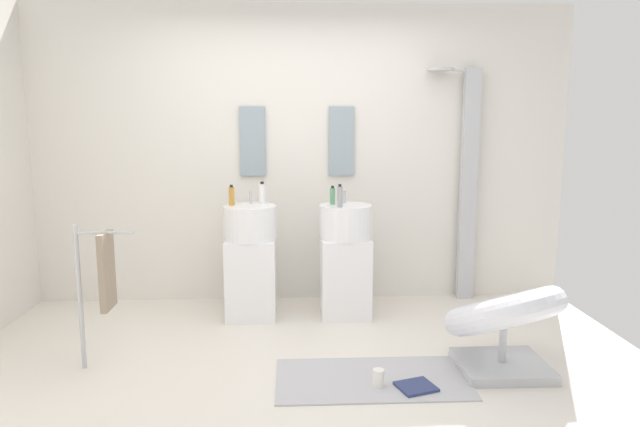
% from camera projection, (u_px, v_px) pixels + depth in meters
% --- Properties ---
extents(ground_plane, '(4.80, 3.60, 0.04)m').
position_uv_depth(ground_plane, '(301.00, 377.00, 3.60)').
color(ground_plane, silver).
extents(rear_partition, '(4.80, 0.10, 2.60)m').
position_uv_depth(rear_partition, '(297.00, 155.00, 5.02)').
color(rear_partition, silver).
rests_on(rear_partition, ground_plane).
extents(pedestal_sink_left, '(0.43, 0.43, 1.03)m').
position_uv_depth(pedestal_sink_left, '(251.00, 260.00, 4.61)').
color(pedestal_sink_left, white).
rests_on(pedestal_sink_left, ground_plane).
extents(pedestal_sink_right, '(0.43, 0.43, 1.03)m').
position_uv_depth(pedestal_sink_right, '(345.00, 259.00, 4.65)').
color(pedestal_sink_right, white).
rests_on(pedestal_sink_right, ground_plane).
extents(vanity_mirror_left, '(0.22, 0.03, 0.60)m').
position_uv_depth(vanity_mirror_left, '(253.00, 141.00, 4.91)').
color(vanity_mirror_left, '#8C9EA8').
extents(vanity_mirror_right, '(0.22, 0.03, 0.60)m').
position_uv_depth(vanity_mirror_right, '(341.00, 141.00, 4.95)').
color(vanity_mirror_right, '#8C9EA8').
extents(shower_column, '(0.49, 0.24, 2.05)m').
position_uv_depth(shower_column, '(467.00, 180.00, 5.00)').
color(shower_column, '#B7BABF').
rests_on(shower_column, ground_plane).
extents(lounge_chair, '(1.07, 1.08, 0.65)m').
position_uv_depth(lounge_chair, '(504.00, 318.00, 3.61)').
color(lounge_chair, '#B7BABF').
rests_on(lounge_chair, ground_plane).
extents(towel_rack, '(0.37, 0.22, 0.95)m').
position_uv_depth(towel_rack, '(102.00, 274.00, 3.61)').
color(towel_rack, '#B7BABF').
rests_on(towel_rack, ground_plane).
extents(area_rug, '(1.19, 0.63, 0.01)m').
position_uv_depth(area_rug, '(372.00, 379.00, 3.53)').
color(area_rug, '#B2B2B7').
rests_on(area_rug, ground_plane).
extents(magazine_navy, '(0.26, 0.25, 0.02)m').
position_uv_depth(magazine_navy, '(416.00, 387.00, 3.39)').
color(magazine_navy, navy).
rests_on(magazine_navy, area_rug).
extents(coffee_mug, '(0.07, 0.07, 0.11)m').
position_uv_depth(coffee_mug, '(378.00, 378.00, 3.41)').
color(coffee_mug, white).
rests_on(coffee_mug, area_rug).
extents(soap_bottle_white, '(0.05, 0.05, 0.18)m').
position_uv_depth(soap_bottle_white, '(262.00, 194.00, 4.63)').
color(soap_bottle_white, white).
rests_on(soap_bottle_white, pedestal_sink_left).
extents(soap_bottle_green, '(0.04, 0.04, 0.15)m').
position_uv_depth(soap_bottle_green, '(332.00, 196.00, 4.61)').
color(soap_bottle_green, '#59996B').
rests_on(soap_bottle_green, pedestal_sink_right).
extents(soap_bottle_amber, '(0.05, 0.05, 0.17)m').
position_uv_depth(soap_bottle_amber, '(232.00, 196.00, 4.54)').
color(soap_bottle_amber, '#C68C38').
rests_on(soap_bottle_amber, pedestal_sink_left).
extents(soap_bottle_grey, '(0.04, 0.04, 0.18)m').
position_uv_depth(soap_bottle_grey, '(340.00, 197.00, 4.44)').
color(soap_bottle_grey, '#99999E').
rests_on(soap_bottle_grey, pedestal_sink_right).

